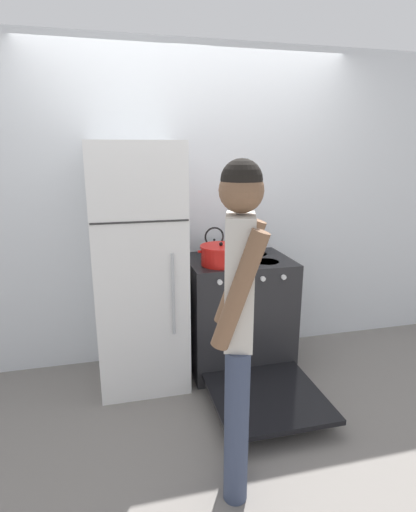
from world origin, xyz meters
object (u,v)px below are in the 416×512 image
Objects in this scene: refrigerator at (139,268)px; utensil_jar at (258,243)px; person at (239,316)px; dutch_oven_pot at (221,255)px; stove_range at (239,315)px; tea_kettle at (214,248)px.

utensil_jar is (0.98, 0.15, 0.10)m from refrigerator.
refrigerator is 6.42× the size of utensil_jar.
utensil_jar is 1.46m from person.
dutch_oven_pot is at bearing -9.98° from refrigerator.
person is (-0.39, -1.17, 0.52)m from stove_range.
dutch_oven_pot reaches higher than stove_range.
refrigerator is at bearing -167.11° from tea_kettle.
tea_kettle is (0.01, 0.24, -0.01)m from dutch_oven_pot.
utensil_jar is at bearing 33.16° from dutch_oven_pot.
utensil_jar is at bearing 8.48° from refrigerator.
utensil_jar reaches higher than stove_range.
person is at bearing -108.59° from stove_range.
person reaches higher than dutch_oven_pot.
tea_kettle is 1.35m from person.
utensil_jar reaches higher than tea_kettle.
stove_range is 0.61m from utensil_jar.
utensil_jar is 0.16× the size of person.
tea_kettle is at bearing 136.04° from stove_range.
tea_kettle is (-0.17, 0.16, 0.53)m from stove_range.
utensil_jar is (0.37, 0.01, 0.02)m from tea_kettle.
person is at bearing -101.01° from dutch_oven_pot.
refrigerator reaches higher than dutch_oven_pot.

